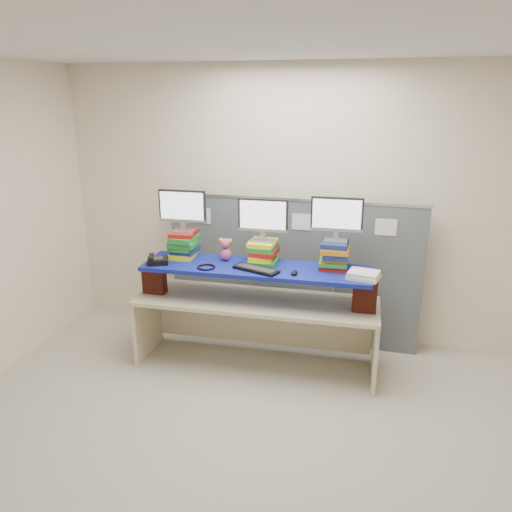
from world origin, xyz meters
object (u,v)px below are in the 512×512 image
(monitor_center, at_px, (263,217))
(blue_board, at_px, (256,268))
(monitor_right, at_px, (337,216))
(desk_phone, at_px, (157,260))
(keyboard, at_px, (256,269))
(monitor_left, at_px, (182,208))
(desk, at_px, (256,313))

(monitor_center, bearing_deg, blue_board, -108.06)
(monitor_right, bearing_deg, monitor_center, -180.00)
(monitor_right, distance_m, desk_phone, 1.68)
(blue_board, xyz_separation_m, keyboard, (0.03, -0.11, 0.03))
(blue_board, relative_size, monitor_left, 4.56)
(monitor_left, height_order, monitor_center, monitor_left)
(desk_phone, bearing_deg, desk, -13.95)
(monitor_left, distance_m, keyboard, 0.92)
(monitor_right, height_order, keyboard, monitor_right)
(desk, distance_m, monitor_right, 1.17)
(blue_board, bearing_deg, monitor_center, 71.94)
(monitor_center, bearing_deg, desk_phone, -166.19)
(desk_phone, bearing_deg, blue_board, -13.95)
(monitor_center, bearing_deg, monitor_right, 0.00)
(monitor_left, relative_size, monitor_center, 1.00)
(blue_board, height_order, monitor_left, monitor_left)
(blue_board, bearing_deg, monitor_left, 170.77)
(monitor_left, bearing_deg, desk, -9.23)
(desk, height_order, monitor_right, monitor_right)
(monitor_right, relative_size, desk_phone, 1.90)
(monitor_left, bearing_deg, desk_phone, -127.99)
(desk, distance_m, desk_phone, 1.04)
(monitor_center, height_order, keyboard, monitor_center)
(keyboard, distance_m, desk_phone, 0.94)
(monitor_left, relative_size, keyboard, 1.03)
(blue_board, relative_size, keyboard, 4.69)
(monitor_right, xyz_separation_m, keyboard, (-0.66, -0.25, -0.46))
(desk, bearing_deg, desk_phone, -172.81)
(desk, relative_size, monitor_left, 4.99)
(monitor_left, relative_size, desk_phone, 1.90)
(desk, distance_m, monitor_center, 0.90)
(monitor_left, height_order, desk_phone, monitor_left)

